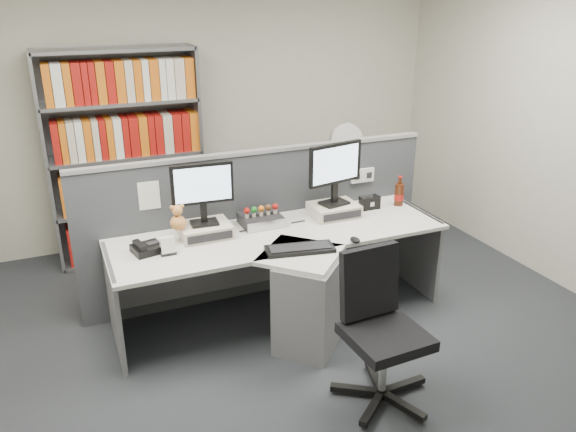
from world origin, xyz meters
name	(u,v)px	position (x,y,z in m)	size (l,w,h in m)	color
ground	(324,370)	(0.00, 0.00, 0.00)	(5.50, 5.50, 0.00)	#2F3237
room_shell	(332,115)	(0.00, 0.00, 1.79)	(5.04, 5.54, 2.72)	beige
partition	(261,222)	(0.00, 1.25, 0.65)	(3.00, 0.08, 1.27)	#3F4247
desk	(291,275)	(0.00, 0.60, 0.46)	(2.60, 1.20, 0.72)	silver
monitor_riser_left	(205,230)	(-0.55, 0.98, 0.77)	(0.38, 0.31, 0.10)	beige
monitor_riser_right	(334,210)	(0.55, 0.98, 0.77)	(0.38, 0.31, 0.10)	beige
monitor_left	(202,189)	(-0.55, 0.98, 1.10)	(0.46, 0.16, 0.47)	black
monitor_right	(335,169)	(0.55, 0.98, 1.13)	(0.50, 0.20, 0.51)	black
desktop_pc	(261,220)	(-0.08, 1.03, 0.76)	(0.31, 0.28, 0.08)	black
figurines	(261,210)	(-0.08, 1.01, 0.85)	(0.29, 0.05, 0.09)	beige
keyboard	(300,249)	(0.01, 0.46, 0.74)	(0.52, 0.27, 0.03)	black
mouse	(355,240)	(0.45, 0.43, 0.74)	(0.06, 0.10, 0.04)	black
desk_phone	(147,248)	(-1.01, 0.86, 0.75)	(0.23, 0.22, 0.09)	black
desk_calendar	(168,247)	(-0.87, 0.77, 0.77)	(0.11, 0.08, 0.13)	black
plush_toy	(178,219)	(-0.75, 0.94, 0.90)	(0.12, 0.12, 0.20)	#D88E48
speaker	(370,202)	(0.91, 1.00, 0.78)	(0.17, 0.09, 0.11)	black
cola_bottle	(399,194)	(1.18, 0.98, 0.82)	(0.08, 0.08, 0.26)	#3F190A
shelving_unit	(126,160)	(-0.90, 2.44, 0.98)	(1.41, 0.40, 2.00)	gray
filing_cabinet	(343,206)	(1.20, 1.99, 0.35)	(0.45, 0.61, 0.70)	gray
desk_fan	(346,143)	(1.20, 1.99, 1.04)	(0.32, 0.19, 0.54)	white
office_chair	(379,324)	(0.20, -0.33, 0.52)	(0.62, 0.65, 0.97)	silver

